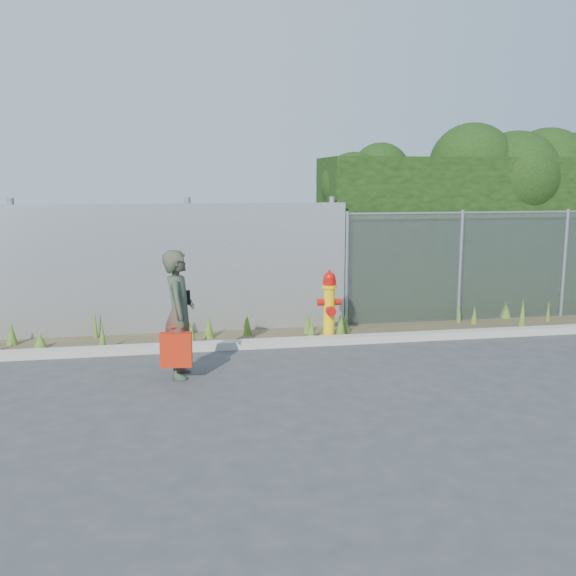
{
  "coord_description": "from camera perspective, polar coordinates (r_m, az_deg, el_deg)",
  "views": [
    {
      "loc": [
        -2.0,
        -7.85,
        2.61
      ],
      "look_at": [
        -0.3,
        1.4,
        1.0
      ],
      "focal_mm": 40.0,
      "sensor_mm": 36.0,
      "label": 1
    }
  ],
  "objects": [
    {
      "name": "red_tote_bag",
      "position": [
        8.45,
        -9.92,
        -5.42
      ],
      "size": [
        0.41,
        0.15,
        0.53
      ],
      "rotation": [
        0.0,
        0.0,
        -0.1
      ],
      "color": "red"
    },
    {
      "name": "woman",
      "position": [
        8.57,
        -9.66,
        -2.29
      ],
      "size": [
        0.47,
        0.66,
        1.7
      ],
      "primitive_type": "imported",
      "rotation": [
        0.0,
        0.0,
        1.47
      ],
      "color": "#0F6442",
      "rests_on": "ground"
    },
    {
      "name": "weed_strip",
      "position": [
        10.68,
        -0.95,
        -3.84
      ],
      "size": [
        16.0,
        1.36,
        0.53
      ],
      "color": "#463C28",
      "rests_on": "ground"
    },
    {
      "name": "hedge",
      "position": [
        13.64,
        18.96,
        6.78
      ],
      "size": [
        7.37,
        1.93,
        3.69
      ],
      "color": "black",
      "rests_on": "ground"
    },
    {
      "name": "black_shoulder_bag",
      "position": [
        8.64,
        -9.5,
        -0.81
      ],
      "size": [
        0.24,
        0.1,
        0.18
      ],
      "rotation": [
        0.0,
        0.0,
        0.01
      ],
      "color": "black"
    },
    {
      "name": "corrugated_fence",
      "position": [
        11.04,
        -16.8,
        1.45
      ],
      "size": [
        8.5,
        0.21,
        2.3
      ],
      "color": "#A5A7AC",
      "rests_on": "ground"
    },
    {
      "name": "fire_hydrant",
      "position": [
        10.42,
        3.68,
        -1.65
      ],
      "size": [
        0.39,
        0.35,
        1.16
      ],
      "rotation": [
        0.0,
        0.0,
        -0.05
      ],
      "color": "yellow",
      "rests_on": "ground"
    },
    {
      "name": "chainlink_fence",
      "position": [
        12.62,
        19.37,
        1.98
      ],
      "size": [
        6.5,
        0.07,
        2.05
      ],
      "color": "gray",
      "rests_on": "ground"
    },
    {
      "name": "curb",
      "position": [
        10.18,
        1.26,
        -4.79
      ],
      "size": [
        16.0,
        0.22,
        0.12
      ],
      "primitive_type": "cube",
      "color": "#A29C93",
      "rests_on": "ground"
    },
    {
      "name": "ground",
      "position": [
        8.52,
        3.73,
        -8.16
      ],
      "size": [
        80.0,
        80.0,
        0.0
      ],
      "primitive_type": "plane",
      "color": "#38383A",
      "rests_on": "ground"
    }
  ]
}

